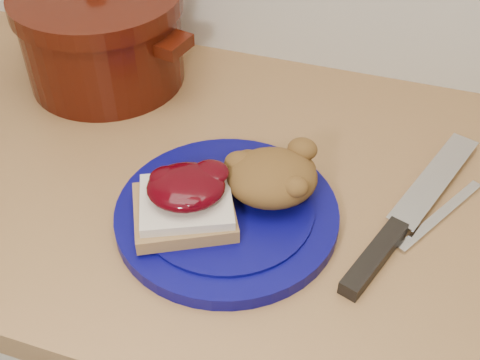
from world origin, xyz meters
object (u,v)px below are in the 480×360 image
(plate, at_px, (227,214))
(pepper_grinder, at_px, (87,38))
(dutch_oven, at_px, (102,36))
(butter_knife, at_px, (441,215))
(chef_knife, at_px, (392,234))

(plate, distance_m, pepper_grinder, 0.39)
(plate, relative_size, pepper_grinder, 2.09)
(dutch_oven, distance_m, pepper_grinder, 0.03)
(butter_knife, xyz_separation_m, dutch_oven, (-0.52, 0.15, 0.07))
(pepper_grinder, bearing_deg, butter_knife, -15.30)
(plate, height_order, chef_knife, same)
(plate, height_order, dutch_oven, dutch_oven)
(plate, relative_size, butter_knife, 1.63)
(dutch_oven, xyz_separation_m, pepper_grinder, (-0.03, 0.00, -0.01))
(dutch_oven, bearing_deg, chef_knife, -23.47)
(butter_knife, bearing_deg, pepper_grinder, 103.78)
(butter_knife, bearing_deg, dutch_oven, 103.22)
(butter_knife, distance_m, dutch_oven, 0.55)
(butter_knife, bearing_deg, chef_knife, 166.58)
(butter_knife, relative_size, dutch_oven, 0.54)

